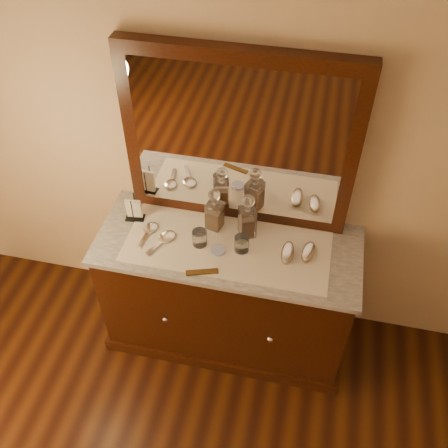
% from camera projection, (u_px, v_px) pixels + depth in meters
% --- Properties ---
extents(dresser_cabinet, '(1.40, 0.55, 0.82)m').
position_uv_depth(dresser_cabinet, '(228.00, 293.00, 3.04)').
color(dresser_cabinet, black).
rests_on(dresser_cabinet, floor).
extents(dresser_plinth, '(1.46, 0.59, 0.08)m').
position_uv_depth(dresser_plinth, '(227.00, 328.00, 3.30)').
color(dresser_plinth, black).
rests_on(dresser_plinth, floor).
extents(knob_left, '(0.04, 0.04, 0.04)m').
position_uv_depth(knob_left, '(165.00, 319.00, 2.86)').
color(knob_left, silver).
rests_on(knob_left, dresser_cabinet).
extents(knob_right, '(0.04, 0.04, 0.04)m').
position_uv_depth(knob_right, '(270.00, 339.00, 2.77)').
color(knob_right, silver).
rests_on(knob_right, dresser_cabinet).
extents(marble_top, '(1.44, 0.59, 0.03)m').
position_uv_depth(marble_top, '(228.00, 246.00, 2.74)').
color(marble_top, silver).
rests_on(marble_top, dresser_cabinet).
extents(mirror_frame, '(1.20, 0.08, 1.00)m').
position_uv_depth(mirror_frame, '(239.00, 142.00, 2.54)').
color(mirror_frame, black).
rests_on(mirror_frame, marble_top).
extents(mirror_glass, '(1.06, 0.01, 0.86)m').
position_uv_depth(mirror_glass, '(237.00, 146.00, 2.52)').
color(mirror_glass, white).
rests_on(mirror_glass, marble_top).
extents(lace_runner, '(1.10, 0.45, 0.00)m').
position_uv_depth(lace_runner, '(227.00, 246.00, 2.71)').
color(lace_runner, white).
rests_on(lace_runner, marble_top).
extents(pin_dish, '(0.08, 0.08, 0.01)m').
position_uv_depth(pin_dish, '(218.00, 250.00, 2.68)').
color(pin_dish, white).
rests_on(pin_dish, lace_runner).
extents(comb, '(0.17, 0.08, 0.01)m').
position_uv_depth(comb, '(202.00, 272.00, 2.58)').
color(comb, brown).
rests_on(comb, lace_runner).
extents(napkin_rack, '(0.11, 0.08, 0.16)m').
position_uv_depth(napkin_rack, '(134.00, 210.00, 2.82)').
color(napkin_rack, black).
rests_on(napkin_rack, marble_top).
extents(decanter_left, '(0.10, 0.10, 0.27)m').
position_uv_depth(decanter_left, '(214.00, 213.00, 2.75)').
color(decanter_left, '#8C4C14').
rests_on(decanter_left, lace_runner).
extents(decanter_right, '(0.11, 0.11, 0.28)m').
position_uv_depth(decanter_right, '(247.00, 220.00, 2.70)').
color(decanter_right, '#8C4C14').
rests_on(decanter_right, lace_runner).
extents(brush_near, '(0.07, 0.15, 0.04)m').
position_uv_depth(brush_near, '(287.00, 253.00, 2.65)').
color(brush_near, '#927A59').
rests_on(brush_near, lace_runner).
extents(brush_far, '(0.09, 0.15, 0.04)m').
position_uv_depth(brush_far, '(308.00, 252.00, 2.65)').
color(brush_far, '#927A59').
rests_on(brush_far, lace_runner).
extents(hand_mirror_outer, '(0.09, 0.20, 0.02)m').
position_uv_depth(hand_mirror_outer, '(149.00, 230.00, 2.79)').
color(hand_mirror_outer, silver).
rests_on(hand_mirror_outer, lace_runner).
extents(hand_mirror_inner, '(0.14, 0.22, 0.02)m').
position_uv_depth(hand_mirror_inner, '(165.00, 239.00, 2.74)').
color(hand_mirror_inner, silver).
rests_on(hand_mirror_inner, lace_runner).
extents(tumblers, '(0.31, 0.09, 0.09)m').
position_uv_depth(tumblers, '(221.00, 241.00, 2.68)').
color(tumblers, white).
rests_on(tumblers, lace_runner).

